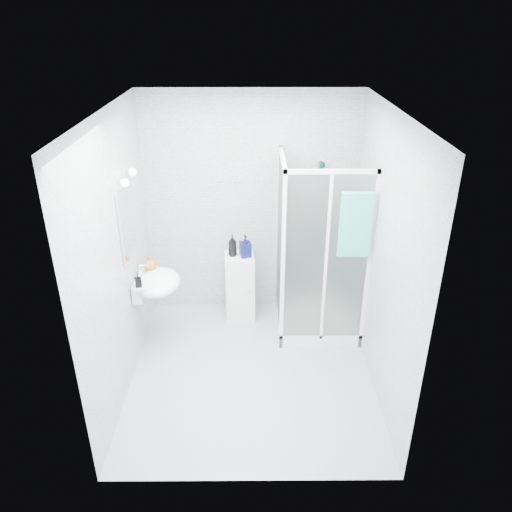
{
  "coord_description": "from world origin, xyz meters",
  "views": [
    {
      "loc": [
        0.02,
        -4.01,
        3.33
      ],
      "look_at": [
        0.05,
        0.35,
        1.15
      ],
      "focal_mm": 35.0,
      "sensor_mm": 36.0,
      "label": 1
    }
  ],
  "objects_px": {
    "wall_basin": "(155,283)",
    "storage_cabinet": "(240,287)",
    "shampoo_bottle_a": "(232,245)",
    "hand_towel": "(356,223)",
    "shampoo_bottle_b": "(245,246)",
    "shower_enclosure": "(311,295)",
    "soap_dispenser_black": "(138,280)",
    "soap_dispenser_orange": "(150,263)"
  },
  "relations": [
    {
      "from": "storage_cabinet",
      "to": "shampoo_bottle_a",
      "type": "relative_size",
      "value": 3.14
    },
    {
      "from": "wall_basin",
      "to": "shampoo_bottle_a",
      "type": "height_order",
      "value": "shampoo_bottle_a"
    },
    {
      "from": "shampoo_bottle_a",
      "to": "shower_enclosure",
      "type": "bearing_deg",
      "value": -17.83
    },
    {
      "from": "hand_towel",
      "to": "soap_dispenser_orange",
      "type": "bearing_deg",
      "value": 173.78
    },
    {
      "from": "wall_basin",
      "to": "shampoo_bottle_a",
      "type": "relative_size",
      "value": 2.18
    },
    {
      "from": "soap_dispenser_orange",
      "to": "soap_dispenser_black",
      "type": "distance_m",
      "value": 0.33
    },
    {
      "from": "shower_enclosure",
      "to": "shampoo_bottle_b",
      "type": "distance_m",
      "value": 0.92
    },
    {
      "from": "hand_towel",
      "to": "shower_enclosure",
      "type": "bearing_deg",
      "value": 129.53
    },
    {
      "from": "storage_cabinet",
      "to": "hand_towel",
      "type": "height_order",
      "value": "hand_towel"
    },
    {
      "from": "shower_enclosure",
      "to": "storage_cabinet",
      "type": "height_order",
      "value": "shower_enclosure"
    },
    {
      "from": "wall_basin",
      "to": "storage_cabinet",
      "type": "relative_size",
      "value": 0.69
    },
    {
      "from": "shower_enclosure",
      "to": "shampoo_bottle_b",
      "type": "height_order",
      "value": "shower_enclosure"
    },
    {
      "from": "hand_towel",
      "to": "shampoo_bottle_a",
      "type": "relative_size",
      "value": 2.59
    },
    {
      "from": "shower_enclosure",
      "to": "storage_cabinet",
      "type": "xyz_separation_m",
      "value": [
        -0.8,
        0.28,
        -0.04
      ]
    },
    {
      "from": "hand_towel",
      "to": "storage_cabinet",
      "type": "bearing_deg",
      "value": 149.18
    },
    {
      "from": "soap_dispenser_black",
      "to": "shampoo_bottle_b",
      "type": "bearing_deg",
      "value": 36.42
    },
    {
      "from": "shampoo_bottle_a",
      "to": "soap_dispenser_black",
      "type": "height_order",
      "value": "shampoo_bottle_a"
    },
    {
      "from": "soap_dispenser_orange",
      "to": "storage_cabinet",
      "type": "bearing_deg",
      "value": 26.29
    },
    {
      "from": "wall_basin",
      "to": "shampoo_bottle_b",
      "type": "height_order",
      "value": "shampoo_bottle_b"
    },
    {
      "from": "wall_basin",
      "to": "shampoo_bottle_a",
      "type": "distance_m",
      "value": 0.99
    },
    {
      "from": "shower_enclosure",
      "to": "soap_dispenser_orange",
      "type": "bearing_deg",
      "value": -174.12
    },
    {
      "from": "shower_enclosure",
      "to": "soap_dispenser_black",
      "type": "xyz_separation_m",
      "value": [
        -1.78,
        -0.51,
        0.48
      ]
    },
    {
      "from": "shampoo_bottle_a",
      "to": "shampoo_bottle_b",
      "type": "relative_size",
      "value": 0.99
    },
    {
      "from": "shower_enclosure",
      "to": "shampoo_bottle_a",
      "type": "height_order",
      "value": "shower_enclosure"
    },
    {
      "from": "shower_enclosure",
      "to": "shampoo_bottle_b",
      "type": "bearing_deg",
      "value": 160.29
    },
    {
      "from": "shower_enclosure",
      "to": "wall_basin",
      "type": "height_order",
      "value": "shower_enclosure"
    },
    {
      "from": "hand_towel",
      "to": "soap_dispenser_orange",
      "type": "distance_m",
      "value": 2.13
    },
    {
      "from": "shampoo_bottle_a",
      "to": "soap_dispenser_black",
      "type": "bearing_deg",
      "value": -138.66
    },
    {
      "from": "hand_towel",
      "to": "shampoo_bottle_b",
      "type": "distance_m",
      "value": 1.37
    },
    {
      "from": "storage_cabinet",
      "to": "soap_dispenser_orange",
      "type": "distance_m",
      "value": 1.16
    },
    {
      "from": "soap_dispenser_orange",
      "to": "shampoo_bottle_b",
      "type": "bearing_deg",
      "value": 24.04
    },
    {
      "from": "wall_basin",
      "to": "soap_dispenser_orange",
      "type": "xyz_separation_m",
      "value": [
        -0.07,
        0.14,
        0.15
      ]
    },
    {
      "from": "shower_enclosure",
      "to": "hand_towel",
      "type": "bearing_deg",
      "value": -50.47
    },
    {
      "from": "wall_basin",
      "to": "soap_dispenser_black",
      "type": "relative_size",
      "value": 4.04
    },
    {
      "from": "storage_cabinet",
      "to": "shampoo_bottle_a",
      "type": "height_order",
      "value": "shampoo_bottle_a"
    },
    {
      "from": "soap_dispenser_black",
      "to": "wall_basin",
      "type": "bearing_deg",
      "value": 57.22
    },
    {
      "from": "storage_cabinet",
      "to": "hand_towel",
      "type": "xyz_separation_m",
      "value": [
        1.14,
        -0.68,
        1.09
      ]
    },
    {
      "from": "shampoo_bottle_b",
      "to": "soap_dispenser_black",
      "type": "relative_size",
      "value": 1.87
    },
    {
      "from": "wall_basin",
      "to": "hand_towel",
      "type": "xyz_separation_m",
      "value": [
        1.99,
        -0.09,
        0.69
      ]
    },
    {
      "from": "soap_dispenser_black",
      "to": "soap_dispenser_orange",
      "type": "bearing_deg",
      "value": 80.55
    },
    {
      "from": "soap_dispenser_orange",
      "to": "soap_dispenser_black",
      "type": "bearing_deg",
      "value": -99.45
    },
    {
      "from": "hand_towel",
      "to": "soap_dispenser_black",
      "type": "xyz_separation_m",
      "value": [
        -2.11,
        -0.1,
        -0.56
      ]
    }
  ]
}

